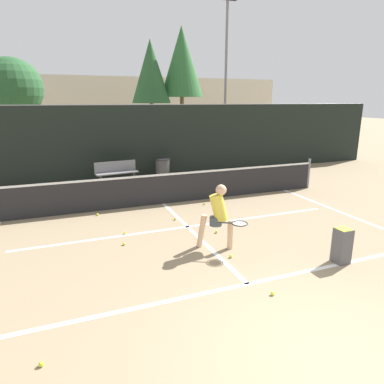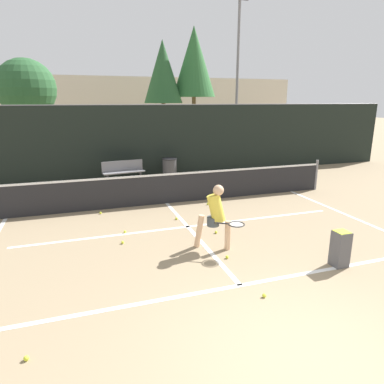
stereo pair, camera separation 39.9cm
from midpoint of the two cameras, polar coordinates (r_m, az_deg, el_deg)
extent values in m
plane|color=#937F60|center=(4.92, 21.93, -25.42)|extent=(100.00, 100.00, 0.00)
cube|color=white|center=(6.23, 9.94, -15.09)|extent=(11.00, 0.10, 0.01)
cube|color=white|center=(8.72, 0.59, -5.80)|extent=(8.25, 0.10, 0.01)
cube|color=white|center=(8.35, 1.56, -6.79)|extent=(0.10, 5.15, 0.01)
cube|color=white|center=(10.68, 25.00, -3.31)|extent=(0.10, 6.15, 0.01)
cylinder|color=slate|center=(13.05, 20.81, 2.70)|extent=(0.09, 0.09, 1.07)
cube|color=#232326|center=(10.54, -3.20, 0.57)|extent=(11.00, 0.02, 0.95)
cube|color=white|center=(10.44, -3.23, 2.93)|extent=(11.00, 0.03, 0.06)
cube|color=black|center=(14.19, -7.56, 8.25)|extent=(24.00, 0.06, 2.91)
cylinder|color=slate|center=(14.10, -7.77, 14.21)|extent=(24.00, 0.04, 0.04)
cylinder|color=#DBAD84|center=(7.42, 7.52, -7.16)|extent=(0.13, 0.13, 0.64)
cylinder|color=#DBAD84|center=(7.46, 2.75, -6.53)|extent=(0.26, 0.22, 0.75)
cylinder|color=#3F474C|center=(7.34, 5.10, -4.90)|extent=(0.26, 0.26, 0.20)
cylinder|color=yellow|center=(7.23, 5.62, -2.74)|extent=(0.40, 0.35, 0.66)
sphere|color=#DBAD84|center=(7.12, 6.02, 0.28)|extent=(0.23, 0.23, 0.23)
cylinder|color=#262628|center=(7.10, 6.52, -5.21)|extent=(0.28, 0.17, 0.03)
torus|color=#262628|center=(7.08, 9.03, -5.35)|extent=(0.47, 0.47, 0.02)
cylinder|color=beige|center=(7.08, 9.03, -5.35)|extent=(0.35, 0.35, 0.01)
sphere|color=#D1E033|center=(9.95, -13.89, -3.40)|extent=(0.07, 0.07, 0.07)
sphere|color=#D1E033|center=(8.44, -9.79, -6.55)|extent=(0.07, 0.07, 0.07)
sphere|color=#D1E033|center=(10.51, 3.74, -1.98)|extent=(0.07, 0.07, 0.07)
sphere|color=#D1E033|center=(7.85, -10.06, -8.27)|extent=(0.07, 0.07, 0.07)
sphere|color=#D1E033|center=(5.98, 13.91, -16.42)|extent=(0.07, 0.07, 0.07)
sphere|color=#D1E033|center=(9.21, -1.38, -4.45)|extent=(0.07, 0.07, 0.07)
sphere|color=#D1E033|center=(5.04, -23.69, -24.07)|extent=(0.07, 0.07, 0.07)
sphere|color=#D1E033|center=(7.12, 7.50, -10.70)|extent=(0.07, 0.07, 0.07)
sphere|color=#D1E033|center=(8.33, 5.40, -6.69)|extent=(0.07, 0.07, 0.07)
cube|color=#4C4C51|center=(7.31, 24.93, -8.61)|extent=(0.28, 0.28, 0.70)
cube|color=#D1E033|center=(7.19, 25.22, -6.19)|extent=(0.25, 0.25, 0.06)
cube|color=slate|center=(13.33, -10.43, 3.26)|extent=(1.63, 0.58, 0.04)
cube|color=slate|center=(13.46, -10.69, 4.28)|extent=(1.59, 0.26, 0.42)
cube|color=#333338|center=(13.22, -13.04, 2.05)|extent=(0.06, 0.32, 0.44)
cube|color=#333338|center=(13.55, -7.80, 2.62)|extent=(0.06, 0.32, 0.44)
cylinder|color=#3F3F42|center=(13.97, -2.93, 3.86)|extent=(0.57, 0.57, 0.80)
cylinder|color=black|center=(13.90, -2.95, 5.55)|extent=(0.60, 0.60, 0.04)
cube|color=black|center=(19.09, 1.44, 6.94)|extent=(1.62, 4.39, 0.82)
cube|color=#1E2328|center=(18.80, 1.69, 8.90)|extent=(1.36, 2.63, 0.54)
cylinder|color=black|center=(20.66, 2.03, 7.25)|extent=(0.18, 0.60, 0.60)
cylinder|color=black|center=(18.09, 5.14, 6.08)|extent=(0.18, 0.60, 0.60)
cylinder|color=slate|center=(21.95, 8.09, 18.15)|extent=(0.16, 0.16, 8.68)
cylinder|color=brown|center=(25.17, 0.78, 11.79)|extent=(0.28, 0.28, 3.33)
cone|color=#2D6633|center=(25.26, 0.81, 20.87)|extent=(3.00, 3.00, 4.66)
cylinder|color=brown|center=(19.87, -24.61, 8.60)|extent=(0.28, 0.28, 2.66)
sphere|color=#28562D|center=(19.80, -25.38, 15.36)|extent=(2.93, 2.93, 2.93)
cylinder|color=brown|center=(24.31, -4.22, 11.13)|extent=(0.28, 0.28, 2.91)
cone|color=#28562D|center=(24.32, -4.39, 19.36)|extent=(2.62, 2.62, 4.07)
cube|color=beige|center=(32.31, -14.09, 13.64)|extent=(36.00, 2.40, 5.09)
camera|label=1|loc=(0.20, -88.62, 0.37)|focal=32.00mm
camera|label=2|loc=(0.20, 91.38, -0.37)|focal=32.00mm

